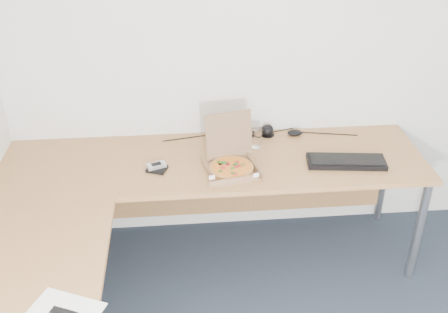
{
  "coord_description": "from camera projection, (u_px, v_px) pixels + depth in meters",
  "views": [
    {
      "loc": [
        -0.69,
        -1.34,
        2.36
      ],
      "look_at": [
        -0.45,
        1.28,
        0.82
      ],
      "focal_mm": 43.28,
      "sensor_mm": 36.0,
      "label": 1
    }
  ],
  "objects": [
    {
      "name": "dome_speaker",
      "position": [
        268.0,
        130.0,
        3.44
      ],
      "size": [
        0.09,
        0.09,
        0.08
      ],
      "primitive_type": "ellipsoid",
      "color": "black",
      "rests_on": "desk"
    },
    {
      "name": "phone",
      "position": [
        156.0,
        166.0,
        3.08
      ],
      "size": [
        0.12,
        0.09,
        0.02
      ],
      "primitive_type": "cube",
      "rotation": [
        0.0,
        0.0,
        0.35
      ],
      "color": "#B2B5BA",
      "rests_on": "wallet"
    },
    {
      "name": "paper_sheet",
      "position": [
        64.0,
        313.0,
        2.16
      ],
      "size": [
        0.34,
        0.3,
        0.0
      ],
      "primitive_type": "cube",
      "rotation": [
        0.0,
        0.0,
        -0.42
      ],
      "color": "white",
      "rests_on": "desk"
    },
    {
      "name": "mouse",
      "position": [
        295.0,
        133.0,
        3.45
      ],
      "size": [
        0.11,
        0.09,
        0.03
      ],
      "primitive_type": "ellipsoid",
      "rotation": [
        0.0,
        0.0,
        0.25
      ],
      "color": "black",
      "rests_on": "desk"
    },
    {
      "name": "drinking_glass",
      "position": [
        256.0,
        138.0,
        3.3
      ],
      "size": [
        0.07,
        0.07,
        0.12
      ],
      "primitive_type": "cylinder",
      "color": "white",
      "rests_on": "desk"
    },
    {
      "name": "cable_bundle",
      "position": [
        256.0,
        135.0,
        3.45
      ],
      "size": [
        0.6,
        0.12,
        0.01
      ],
      "primitive_type": null,
      "rotation": [
        0.0,
        0.0,
        0.14
      ],
      "color": "black",
      "rests_on": "desk"
    },
    {
      "name": "room_shell",
      "position": [
        396.0,
        234.0,
        1.76
      ],
      "size": [
        3.5,
        3.5,
        2.5
      ],
      "primitive_type": null,
      "color": "silver",
      "rests_on": "ground"
    },
    {
      "name": "desk",
      "position": [
        158.0,
        209.0,
        2.81
      ],
      "size": [
        2.5,
        2.2,
        0.73
      ],
      "color": "#AD7644",
      "rests_on": "ground"
    },
    {
      "name": "keyboard",
      "position": [
        346.0,
        162.0,
        3.14
      ],
      "size": [
        0.47,
        0.21,
        0.03
      ],
      "primitive_type": "cube",
      "rotation": [
        0.0,
        0.0,
        -0.12
      ],
      "color": "black",
      "rests_on": "desk"
    },
    {
      "name": "wallet",
      "position": [
        157.0,
        169.0,
        3.08
      ],
      "size": [
        0.13,
        0.12,
        0.02
      ],
      "primitive_type": "cube",
      "rotation": [
        0.0,
        0.0,
        -0.36
      ],
      "color": "black",
      "rests_on": "desk"
    },
    {
      "name": "pizza_box",
      "position": [
        231.0,
        164.0,
        3.08
      ],
      "size": [
        0.28,
        0.33,
        0.29
      ],
      "rotation": [
        0.0,
        0.0,
        0.22
      ],
      "color": "#8E6647",
      "rests_on": "desk"
    }
  ]
}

